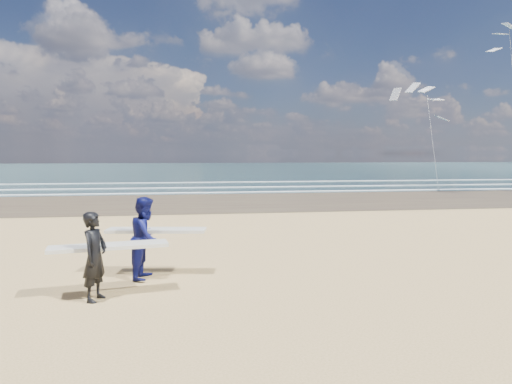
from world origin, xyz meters
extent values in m
cube|color=#453424|center=(20.00, 18.00, 0.01)|extent=(220.00, 12.00, 0.01)
cube|color=#193337|center=(20.00, 72.00, 0.01)|extent=(220.00, 100.00, 0.02)
cube|color=white|center=(20.00, 22.80, 0.05)|extent=(220.00, 0.50, 0.05)
cube|color=white|center=(20.00, 27.50, 0.05)|extent=(220.00, 0.50, 0.05)
cube|color=white|center=(20.00, 34.00, 0.05)|extent=(220.00, 0.50, 0.05)
imported|color=black|center=(0.04, 0.33, 0.82)|extent=(0.57, 0.70, 1.65)
cube|color=silver|center=(0.24, 0.68, 0.93)|extent=(2.26, 0.89, 0.07)
imported|color=#0E114F|center=(0.83, 1.75, 0.89)|extent=(0.84, 0.98, 1.78)
cube|color=silver|center=(1.03, 2.10, 0.99)|extent=(2.25, 0.85, 0.07)
cube|color=slate|center=(19.92, 22.53, 0.05)|extent=(0.12, 0.12, 0.10)
camera|label=1|loc=(1.72, -8.24, 2.70)|focal=32.00mm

